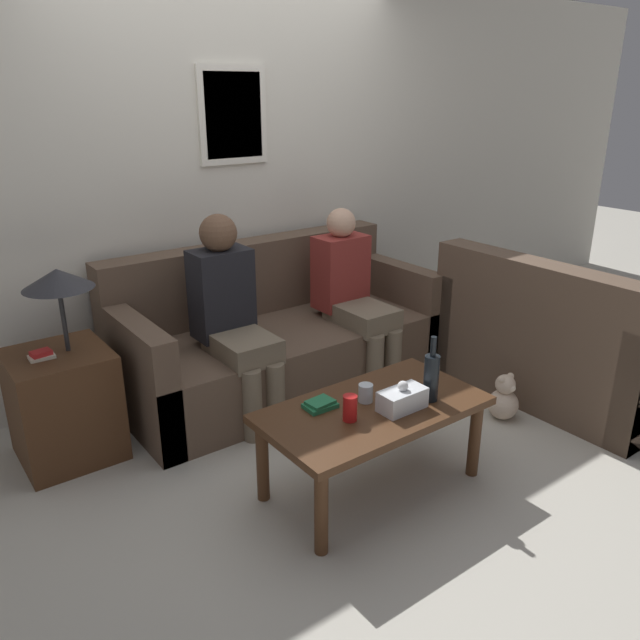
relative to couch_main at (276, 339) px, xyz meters
name	(u,v)px	position (x,y,z in m)	size (l,w,h in m)	color
ground_plane	(326,414)	(0.00, -0.55, -0.31)	(16.00, 16.00, 0.00)	beige
wall_back	(233,178)	(0.00, 0.48, 0.99)	(9.00, 0.08, 2.60)	silver
couch_main	(276,339)	(0.00, 0.00, 0.00)	(2.08, 0.92, 0.92)	brown
couch_side	(559,346)	(1.39, -1.19, 0.00)	(0.92, 1.43, 0.92)	brown
coffee_table	(373,417)	(-0.26, -1.26, 0.08)	(1.09, 0.58, 0.45)	#4C2D19
side_table_with_lamp	(64,396)	(-1.37, -0.07, 0.04)	(0.49, 0.49, 1.03)	#4C2D19
wine_bottle	(431,376)	(0.00, -1.38, 0.26)	(0.07, 0.07, 0.33)	black
drinking_glass	(366,393)	(-0.26, -1.20, 0.18)	(0.07, 0.07, 0.09)	silver
book_stack	(320,404)	(-0.48, -1.13, 0.16)	(0.15, 0.11, 0.04)	#237547
soda_can	(350,408)	(-0.44, -1.30, 0.20)	(0.07, 0.07, 0.12)	red
tissue_box	(402,399)	(-0.18, -1.37, 0.19)	(0.23, 0.12, 0.15)	silver
person_left	(232,312)	(-0.42, -0.20, 0.34)	(0.34, 0.60, 1.20)	#756651
person_right	(352,291)	(0.46, -0.22, 0.30)	(0.34, 0.62, 1.14)	#756651
teddy_bear	(504,399)	(0.82, -1.22, -0.19)	(0.18, 0.18, 0.29)	beige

